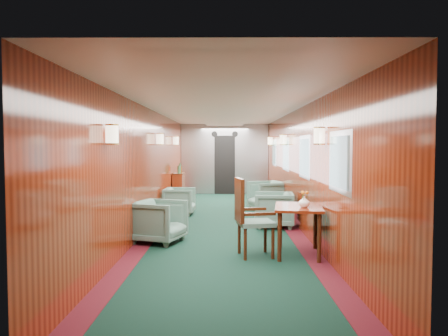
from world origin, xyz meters
The scene contains 12 objects.
room centered at (0.00, 0.00, 1.63)m, with size 12.00×12.10×2.40m.
bulkhead centered at (0.00, 5.91, 1.18)m, with size 2.98×0.17×2.39m.
windows_right centered at (1.49, 0.25, 1.45)m, with size 0.02×8.60×0.80m.
wall_sconces centered at (0.00, 0.57, 1.79)m, with size 2.97×7.97×0.25m.
dining_table centered at (1.14, -2.48, 0.63)m, with size 0.82×1.08×0.75m.
side_chair centered at (0.38, -2.58, 0.64)m, with size 0.61×0.63×1.18m.
credenza centered at (-1.34, 3.73, 0.44)m, with size 0.30×0.96×1.14m.
flower_vase centered at (1.20, -2.63, 0.83)m, with size 0.16×0.16×0.17m, color white.
armchair_left_near centered at (-1.10, -1.63, 0.36)m, with size 0.78×0.80×0.73m, color #204C46.
armchair_left_far centered at (-1.07, 1.39, 0.33)m, with size 0.70×0.72×0.65m, color #204C46.
armchair_right_near centered at (1.02, -0.22, 0.36)m, with size 0.77×0.79×0.72m, color #204C46.
armchair_right_far centered at (1.10, 2.08, 0.38)m, with size 0.81×0.83×0.76m, color #204C46.
Camera 1 is at (0.05, -9.03, 1.66)m, focal length 35.00 mm.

